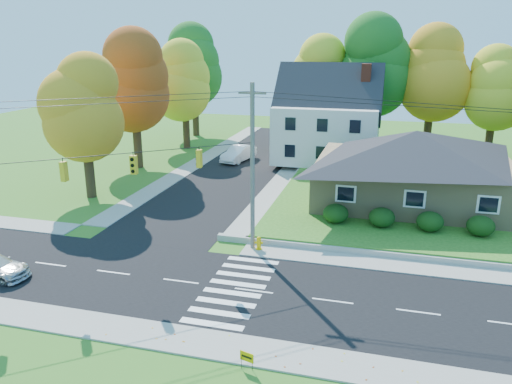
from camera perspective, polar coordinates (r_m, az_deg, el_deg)
ground at (r=25.85m, az=-0.26°, el=-11.26°), size 120.00×120.00×0.00m
road_main at (r=25.84m, az=-0.26°, el=-11.24°), size 90.00×8.00×0.02m
road_cross at (r=51.45m, az=-1.19°, el=3.21°), size 8.00×44.00×0.02m
sidewalk_north at (r=30.20m, az=2.27°, el=-6.85°), size 90.00×2.00×0.08m
sidewalk_south at (r=21.74m, az=-3.91°, el=-17.16°), size 90.00×2.00×0.08m
lawn at (r=45.14m, az=23.38°, el=0.14°), size 30.00×30.00×0.50m
ranch_house at (r=39.06m, az=17.58°, el=2.89°), size 14.60×10.60×5.40m
colonial_house at (r=50.90m, az=8.24°, el=8.14°), size 10.40×8.40×9.60m
hedge_row at (r=33.67m, az=16.73°, el=-3.02°), size 10.70×1.70×1.27m
traffic_infrastructure at (r=25.14m, az=0.21°, el=0.62°), size 38.10×10.66×10.00m
tree_lot_0 at (r=56.68m, az=7.08°, el=12.85°), size 6.72×6.72×12.51m
tree_lot_1 at (r=55.07m, az=13.35°, el=13.79°), size 7.84×7.84×14.60m
tree_lot_2 at (r=56.20m, az=19.61°, el=12.67°), size 7.28×7.28×13.56m
tree_lot_3 at (r=56.05m, az=25.75°, el=10.63°), size 6.16×6.16×11.47m
tree_west_0 at (r=41.36m, az=-19.15°, el=8.99°), size 6.16×6.16×11.47m
tree_west_1 at (r=50.25m, az=-13.85°, el=12.17°), size 7.28×7.28×13.56m
tree_west_2 at (r=58.85m, az=-8.19°, el=12.47°), size 6.72×6.72×12.51m
tree_west_3 at (r=66.91m, az=-7.11°, el=14.15°), size 7.84×7.84×14.60m
white_car at (r=52.51m, az=-2.00°, el=4.41°), size 2.81×5.24×1.64m
fire_hydrant at (r=30.33m, az=0.33°, el=-5.94°), size 0.50×0.39×0.89m
yard_sign at (r=20.21m, az=-1.07°, el=-18.35°), size 0.59×0.19×0.75m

